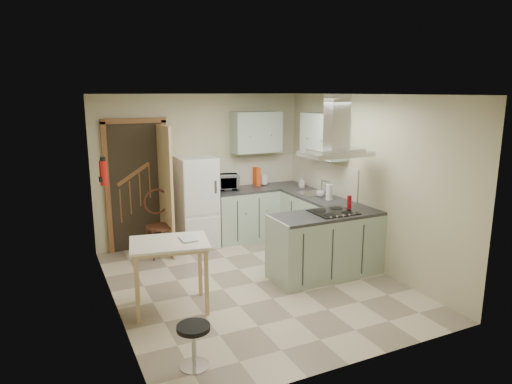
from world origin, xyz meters
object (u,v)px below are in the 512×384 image
extractor_hood (336,154)px  drop_leaf_table (170,275)px  bentwood_chair (160,227)px  stool (194,346)px  peninsula (326,245)px  microwave (224,182)px  fridge (197,202)px

extractor_hood → drop_leaf_table: 2.67m
extractor_hood → bentwood_chair: (-2.01, 1.76, -1.24)m
extractor_hood → stool: (-2.45, -1.31, -1.51)m
peninsula → drop_leaf_table: peninsula is taller
drop_leaf_table → microwave: (1.53, 2.11, 0.61)m
extractor_hood → bentwood_chair: bearing=138.7°
drop_leaf_table → bentwood_chair: size_ratio=0.94×
drop_leaf_table → bentwood_chair: (0.33, 1.82, 0.06)m
fridge → extractor_hood: 2.57m
extractor_hood → microwave: extractor_hood is taller
bentwood_chair → microwave: (1.21, 0.29, 0.55)m
peninsula → extractor_hood: (0.10, 0.00, 1.27)m
bentwood_chair → extractor_hood: bearing=-45.1°
bentwood_chair → drop_leaf_table: bearing=-104.0°
peninsula → extractor_hood: size_ratio=1.72×
fridge → extractor_hood: bearing=-56.2°
fridge → extractor_hood: (1.32, -1.98, 0.97)m
drop_leaf_table → bentwood_chair: 1.85m
fridge → bentwood_chair: bearing=-162.3°
fridge → peninsula: bearing=-58.3°
peninsula → stool: size_ratio=3.66×
peninsula → extractor_hood: 1.27m
drop_leaf_table → bentwood_chair: bentwood_chair is taller
extractor_hood → drop_leaf_table: (-2.33, -0.06, -1.30)m
fridge → peninsula: (1.22, -1.98, -0.30)m
stool → bentwood_chair: bearing=81.7°
peninsula → stool: 2.70m
peninsula → bentwood_chair: size_ratio=1.63×
drop_leaf_table → microwave: microwave is taller
stool → microwave: bearing=63.8°
peninsula → bentwood_chair: 2.60m
bentwood_chair → microwave: bearing=9.9°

